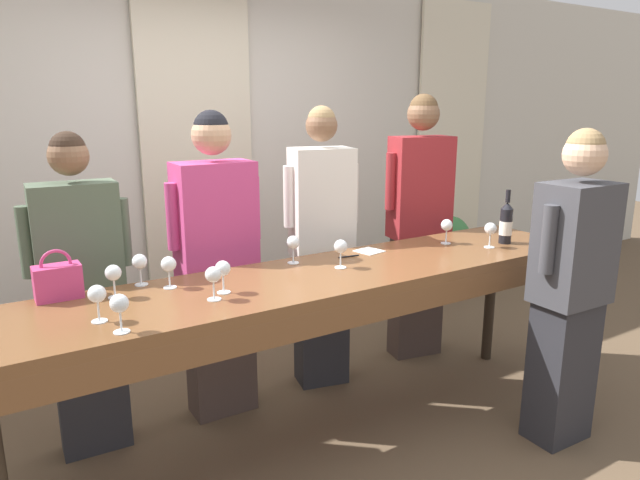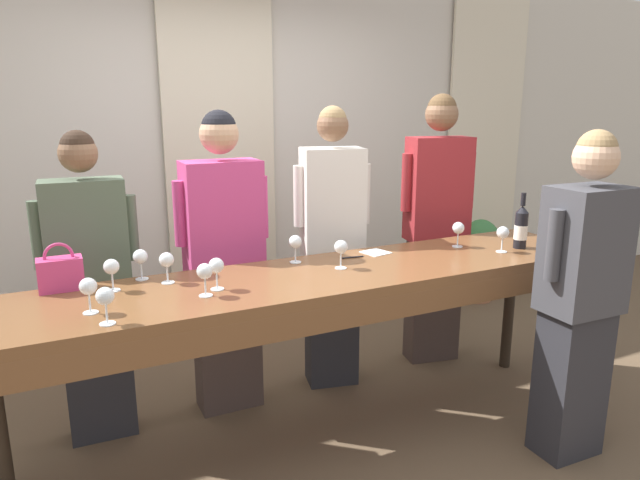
# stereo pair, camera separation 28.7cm
# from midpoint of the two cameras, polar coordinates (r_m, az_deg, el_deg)

# --- Properties ---
(ground_plane) EXTENTS (18.00, 18.00, 0.00)m
(ground_plane) POSITION_cam_midpoint_polar(r_m,az_deg,el_deg) (3.26, -2.02, -19.45)
(ground_plane) COLOR brown
(wall_back) EXTENTS (12.00, 0.06, 2.80)m
(wall_back) POSITION_cam_midpoint_polar(r_m,az_deg,el_deg) (4.41, -14.20, 8.29)
(wall_back) COLOR beige
(wall_back) RESTS_ON ground_plane
(curtain_panel_center) EXTENTS (0.84, 0.03, 2.69)m
(curtain_panel_center) POSITION_cam_midpoint_polar(r_m,az_deg,el_deg) (4.36, -13.88, 7.51)
(curtain_panel_center) COLOR beige
(curtain_panel_center) RESTS_ON ground_plane
(curtain_panel_right) EXTENTS (0.84, 0.03, 2.69)m
(curtain_panel_right) POSITION_cam_midpoint_polar(r_m,az_deg,el_deg) (5.69, 11.53, 8.98)
(curtain_panel_right) COLOR beige
(curtain_panel_right) RESTS_ON ground_plane
(tasting_bar) EXTENTS (3.19, 0.66, 0.95)m
(tasting_bar) POSITION_cam_midpoint_polar(r_m,az_deg,el_deg) (2.86, -1.90, -5.15)
(tasting_bar) COLOR brown
(tasting_bar) RESTS_ON ground_plane
(wine_bottle) EXTENTS (0.07, 0.07, 0.32)m
(wine_bottle) POSITION_cam_midpoint_polar(r_m,az_deg,el_deg) (3.54, 15.93, 1.59)
(wine_bottle) COLOR black
(wine_bottle) RESTS_ON tasting_bar
(handbag) EXTENTS (0.19, 0.10, 0.22)m
(handbag) POSITION_cam_midpoint_polar(r_m,az_deg,el_deg) (2.76, -27.52, -3.68)
(handbag) COLOR #C63870
(handbag) RESTS_ON tasting_bar
(wine_glass_front_left) EXTENTS (0.07, 0.07, 0.15)m
(wine_glass_front_left) POSITION_cam_midpoint_polar(r_m,az_deg,el_deg) (2.66, -22.93, -3.21)
(wine_glass_front_left) COLOR white
(wine_glass_front_left) RESTS_ON tasting_bar
(wine_glass_front_mid) EXTENTS (0.07, 0.07, 0.15)m
(wine_glass_front_mid) POSITION_cam_midpoint_polar(r_m,az_deg,el_deg) (2.79, -20.44, -2.19)
(wine_glass_front_mid) COLOR white
(wine_glass_front_mid) RESTS_ON tasting_bar
(wine_glass_front_right) EXTENTS (0.07, 0.07, 0.15)m
(wine_glass_front_right) POSITION_cam_midpoint_polar(r_m,az_deg,el_deg) (2.89, -0.76, -0.78)
(wine_glass_front_right) COLOR white
(wine_glass_front_right) RESTS_ON tasting_bar
(wine_glass_center_left) EXTENTS (0.07, 0.07, 0.15)m
(wine_glass_center_left) POSITION_cam_midpoint_polar(r_m,az_deg,el_deg) (2.49, -13.91, -3.54)
(wine_glass_center_left) COLOR white
(wine_glass_center_left) RESTS_ON tasting_bar
(wine_glass_center_mid) EXTENTS (0.07, 0.07, 0.15)m
(wine_glass_center_mid) POSITION_cam_midpoint_polar(r_m,az_deg,el_deg) (2.26, -22.93, -6.06)
(wine_glass_center_mid) COLOR white
(wine_glass_center_mid) RESTS_ON tasting_bar
(wine_glass_center_right) EXTENTS (0.07, 0.07, 0.15)m
(wine_glass_center_right) POSITION_cam_midpoint_polar(r_m,az_deg,el_deg) (3.71, 19.19, 1.68)
(wine_glass_center_right) COLOR white
(wine_glass_center_right) RESTS_ON tasting_bar
(wine_glass_back_left) EXTENTS (0.07, 0.07, 0.15)m
(wine_glass_back_left) POSITION_cam_midpoint_polar(r_m,az_deg,el_deg) (2.99, -5.47, -0.38)
(wine_glass_back_left) COLOR white
(wine_glass_back_left) RESTS_ON tasting_bar
(wine_glass_back_mid) EXTENTS (0.07, 0.07, 0.15)m
(wine_glass_back_mid) POSITION_cam_midpoint_polar(r_m,az_deg,el_deg) (3.45, 10.25, 1.36)
(wine_glass_back_mid) COLOR white
(wine_glass_back_mid) RESTS_ON tasting_bar
(wine_glass_back_right) EXTENTS (0.07, 0.07, 0.15)m
(wine_glass_back_right) POSITION_cam_midpoint_polar(r_m,az_deg,el_deg) (2.71, -17.87, -2.47)
(wine_glass_back_right) COLOR white
(wine_glass_back_right) RESTS_ON tasting_bar
(wine_glass_near_host) EXTENTS (0.07, 0.07, 0.15)m
(wine_glass_near_host) POSITION_cam_midpoint_polar(r_m,az_deg,el_deg) (2.57, -12.87, -2.95)
(wine_glass_near_host) COLOR white
(wine_glass_near_host) RESTS_ON tasting_bar
(wine_glass_by_bottle) EXTENTS (0.07, 0.07, 0.15)m
(wine_glass_by_bottle) POSITION_cam_midpoint_polar(r_m,az_deg,el_deg) (2.40, -24.67, -5.10)
(wine_glass_by_bottle) COLOR white
(wine_glass_by_bottle) RESTS_ON tasting_bar
(wine_glass_by_handbag) EXTENTS (0.07, 0.07, 0.15)m
(wine_glass_by_handbag) POSITION_cam_midpoint_polar(r_m,az_deg,el_deg) (3.41, 14.40, 0.99)
(wine_glass_by_handbag) COLOR white
(wine_glass_by_handbag) RESTS_ON tasting_bar
(napkin) EXTENTS (0.16, 0.16, 0.00)m
(napkin) POSITION_cam_midpoint_polar(r_m,az_deg,el_deg) (3.24, 2.43, -1.14)
(napkin) COLOR white
(napkin) RESTS_ON tasting_bar
(pen) EXTENTS (0.12, 0.02, 0.01)m
(pen) POSITION_cam_midpoint_polar(r_m,az_deg,el_deg) (3.12, 0.26, -1.68)
(pen) COLOR black
(pen) RESTS_ON tasting_bar
(guest_olive_jacket) EXTENTS (0.51, 0.23, 1.65)m
(guest_olive_jacket) POSITION_cam_midpoint_polar(r_m,az_deg,el_deg) (3.13, -25.13, -4.98)
(guest_olive_jacket) COLOR #28282D
(guest_olive_jacket) RESTS_ON ground_plane
(guest_pink_top) EXTENTS (0.54, 0.25, 1.74)m
(guest_pink_top) POSITION_cam_midpoint_polar(r_m,az_deg,el_deg) (3.26, -12.76, -2.42)
(guest_pink_top) COLOR #473833
(guest_pink_top) RESTS_ON ground_plane
(guest_cream_sweater) EXTENTS (0.48, 0.32, 1.76)m
(guest_cream_sweater) POSITION_cam_midpoint_polar(r_m,az_deg,el_deg) (3.54, -2.17, -0.71)
(guest_cream_sweater) COLOR #28282D
(guest_cream_sweater) RESTS_ON ground_plane
(guest_striped_shirt) EXTENTS (0.53, 0.29, 1.83)m
(guest_striped_shirt) POSITION_cam_midpoint_polar(r_m,az_deg,el_deg) (3.97, 7.84, 1.65)
(guest_striped_shirt) COLOR #473833
(guest_striped_shirt) RESTS_ON ground_plane
(host_pouring) EXTENTS (0.49, 0.27, 1.66)m
(host_pouring) POSITION_cam_midpoint_polar(r_m,az_deg,el_deg) (3.14, 21.40, -4.47)
(host_pouring) COLOR #28282D
(host_pouring) RESTS_ON ground_plane
(potted_plant) EXTENTS (0.39, 0.39, 0.76)m
(potted_plant) POSITION_cam_midpoint_polar(r_m,az_deg,el_deg) (5.41, 11.45, -1.16)
(potted_plant) COLOR #935B3D
(potted_plant) RESTS_ON ground_plane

